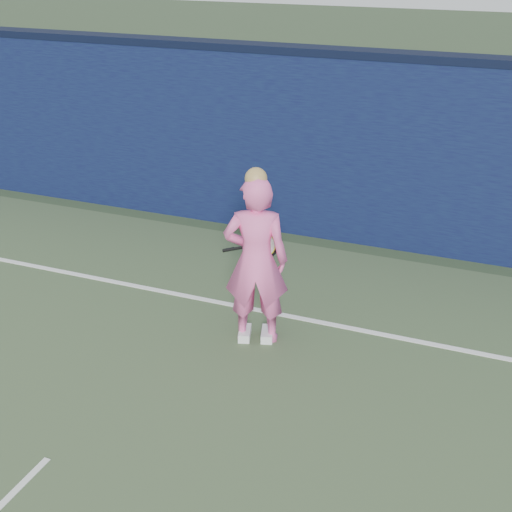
% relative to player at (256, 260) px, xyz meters
% --- Properties ---
extents(backstop_wall, '(24.00, 0.40, 2.50)m').
position_rel_player_xyz_m(backstop_wall, '(-0.86, 3.06, 0.33)').
color(backstop_wall, '#0B0D33').
rests_on(backstop_wall, ground).
extents(wall_cap, '(24.00, 0.42, 0.10)m').
position_rel_player_xyz_m(wall_cap, '(-0.86, 3.06, 1.63)').
color(wall_cap, black).
rests_on(wall_cap, backstop_wall).
extents(player, '(0.76, 0.61, 1.90)m').
position_rel_player_xyz_m(player, '(0.00, 0.00, 0.00)').
color(player, pink).
rests_on(player, ground).
extents(racket, '(0.63, 0.19, 0.34)m').
position_rel_player_xyz_m(racket, '(-0.11, 0.39, -0.01)').
color(racket, black).
rests_on(racket, ground).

